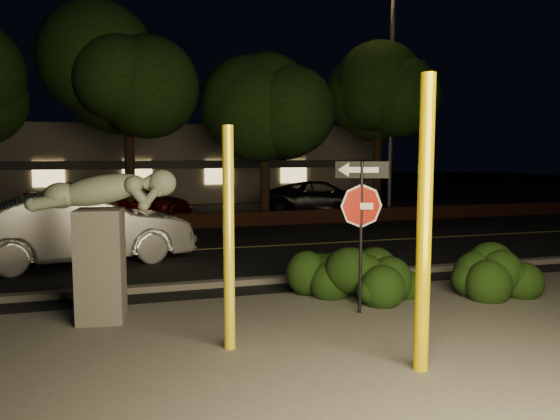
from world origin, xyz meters
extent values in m
plane|color=black|center=(0.00, 10.00, 0.00)|extent=(90.00, 90.00, 0.00)
cube|color=#4C4944|center=(0.00, -1.00, 0.01)|extent=(14.00, 6.00, 0.02)
cube|color=black|center=(0.00, 7.00, 0.01)|extent=(80.00, 8.00, 0.01)
cube|color=#B5AF48|center=(0.00, 7.00, 0.02)|extent=(80.00, 0.12, 0.00)
cube|color=#4C4944|center=(0.00, 2.90, 0.06)|extent=(80.00, 0.25, 0.12)
cube|color=#4A2218|center=(0.00, 11.30, 0.25)|extent=(40.00, 0.35, 0.50)
cube|color=black|center=(0.00, 17.00, 0.01)|extent=(40.00, 12.00, 0.01)
cube|color=gray|center=(0.00, 25.00, 2.00)|extent=(22.00, 10.00, 4.00)
cube|color=#333338|center=(0.00, 19.90, 2.00)|extent=(22.00, 0.20, 0.40)
cube|color=#FFD87F|center=(-6.00, 19.95, 1.60)|extent=(1.40, 0.08, 1.20)
cube|color=#FFD87F|center=(-2.00, 19.95, 1.60)|extent=(1.40, 0.08, 1.20)
cube|color=#FFD87F|center=(2.00, 19.95, 1.60)|extent=(1.40, 0.08, 1.20)
cube|color=#FFD87F|center=(6.00, 19.95, 1.60)|extent=(1.40, 0.08, 1.20)
cylinder|color=black|center=(-2.50, 13.20, 2.12)|extent=(0.36, 0.36, 4.25)
ellipsoid|color=black|center=(-2.50, 13.20, 6.07)|extent=(5.20, 5.20, 4.68)
cylinder|color=black|center=(2.50, 12.80, 2.00)|extent=(0.36, 0.36, 4.00)
ellipsoid|color=black|center=(2.50, 12.80, 5.68)|extent=(4.80, 4.80, 4.32)
cylinder|color=black|center=(7.50, 13.30, 1.95)|extent=(0.36, 0.36, 3.90)
ellipsoid|color=black|center=(7.50, 13.30, 5.44)|extent=(4.40, 4.40, 3.96)
cylinder|color=yellow|center=(-1.60, -0.53, 1.48)|extent=(0.15, 0.15, 2.96)
cylinder|color=#E9C800|center=(0.46, -1.89, 1.76)|extent=(0.18, 0.18, 3.52)
cylinder|color=black|center=(0.75, 0.44, 1.24)|extent=(0.05, 0.05, 2.47)
cube|color=white|center=(0.75, 0.44, 1.77)|extent=(0.35, 0.18, 0.11)
cube|color=black|center=(0.75, 0.44, 2.34)|extent=(0.77, 0.37, 0.26)
cube|color=white|center=(0.75, 0.44, 2.34)|extent=(0.49, 0.24, 0.11)
cube|color=#4C4944|center=(-3.25, 1.23, 0.88)|extent=(0.77, 0.77, 1.76)
sphere|color=gray|center=(-2.30, 1.10, 2.15)|extent=(0.41, 0.41, 0.41)
ellipsoid|color=black|center=(0.94, 1.56, 0.52)|extent=(2.19, 1.44, 1.05)
ellipsoid|color=black|center=(1.58, 1.02, 0.52)|extent=(1.75, 1.20, 1.05)
ellipsoid|color=black|center=(3.58, 0.79, 0.52)|extent=(1.75, 1.43, 1.05)
cylinder|color=#48484C|center=(7.79, 12.72, 4.49)|extent=(0.18, 0.18, 8.97)
imported|color=silver|center=(-3.81, 5.99, 0.84)|extent=(5.33, 2.75, 1.67)
imported|color=#66050E|center=(-3.80, 14.02, 0.81)|extent=(4.95, 2.42, 1.63)
imported|color=#440C0B|center=(-2.41, 14.06, 0.68)|extent=(4.99, 2.92, 1.36)
imported|color=black|center=(5.38, 14.01, 0.70)|extent=(5.53, 3.90, 1.40)
camera|label=1|loc=(-2.97, -7.45, 2.62)|focal=35.00mm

